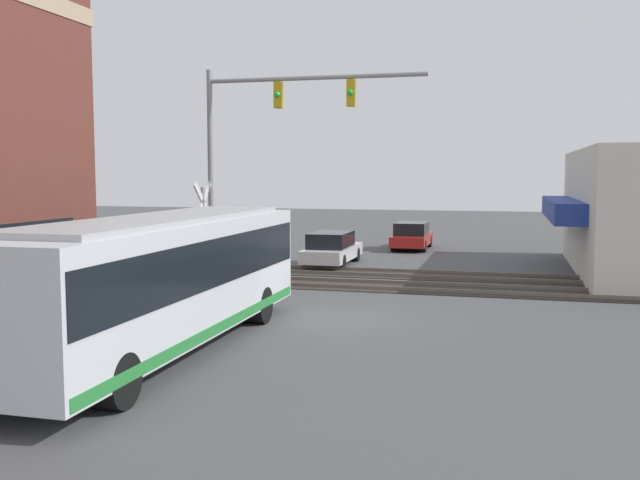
{
  "coord_description": "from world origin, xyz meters",
  "views": [
    {
      "loc": [
        -19.05,
        -4.73,
        4.07
      ],
      "look_at": [
        3.3,
        1.16,
        1.91
      ],
      "focal_mm": 40.0,
      "sensor_mm": 36.0,
      "label": 1
    }
  ],
  "objects_px": {
    "crossing_signal": "(203,225)",
    "parked_car_red": "(412,237)",
    "city_bus": "(163,277)",
    "pedestrian_at_crossing": "(219,266)",
    "parked_car_white": "(332,249)"
  },
  "relations": [
    {
      "from": "crossing_signal",
      "to": "parked_car_red",
      "type": "height_order",
      "value": "crossing_signal"
    },
    {
      "from": "crossing_signal",
      "to": "pedestrian_at_crossing",
      "type": "distance_m",
      "value": 1.56
    },
    {
      "from": "city_bus",
      "to": "pedestrian_at_crossing",
      "type": "relative_size",
      "value": 6.4
    },
    {
      "from": "pedestrian_at_crossing",
      "to": "crossing_signal",
      "type": "bearing_deg",
      "value": 69.37
    },
    {
      "from": "parked_car_white",
      "to": "city_bus",
      "type": "bearing_deg",
      "value": 180.0
    },
    {
      "from": "city_bus",
      "to": "pedestrian_at_crossing",
      "type": "xyz_separation_m",
      "value": [
        7.93,
        2.0,
        -0.81
      ]
    },
    {
      "from": "crossing_signal",
      "to": "parked_car_white",
      "type": "bearing_deg",
      "value": -18.75
    },
    {
      "from": "crossing_signal",
      "to": "city_bus",
      "type": "bearing_deg",
      "value": -161.92
    },
    {
      "from": "crossing_signal",
      "to": "parked_car_white",
      "type": "xyz_separation_m",
      "value": [
        7.87,
        -2.67,
        -1.61
      ]
    },
    {
      "from": "crossing_signal",
      "to": "parked_car_red",
      "type": "xyz_separation_m",
      "value": [
        15.34,
        -5.27,
        -1.61
      ]
    },
    {
      "from": "city_bus",
      "to": "pedestrian_at_crossing",
      "type": "distance_m",
      "value": 8.22
    },
    {
      "from": "crossing_signal",
      "to": "parked_car_white",
      "type": "relative_size",
      "value": 0.79
    },
    {
      "from": "pedestrian_at_crossing",
      "to": "parked_car_red",
      "type": "bearing_deg",
      "value": -16.43
    },
    {
      "from": "city_bus",
      "to": "parked_car_red",
      "type": "distance_m",
      "value": 23.69
    },
    {
      "from": "crossing_signal",
      "to": "pedestrian_at_crossing",
      "type": "xyz_separation_m",
      "value": [
        -0.25,
        -0.67,
        -1.39
      ]
    }
  ]
}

